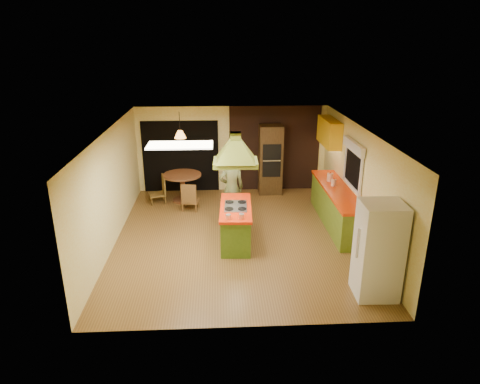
{
  "coord_description": "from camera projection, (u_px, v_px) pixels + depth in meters",
  "views": [
    {
      "loc": [
        -0.4,
        -8.91,
        4.39
      ],
      "look_at": [
        0.06,
        -0.12,
        1.15
      ],
      "focal_mm": 32.0,
      "sensor_mm": 36.0,
      "label": 1
    }
  ],
  "objects": [
    {
      "name": "pendant_lamp",
      "position": [
        180.0,
        134.0,
        11.38
      ],
      "size": [
        0.4,
        0.4,
        0.2
      ],
      "primitive_type": "cone",
      "rotation": [
        0.0,
        0.0,
        -0.33
      ],
      "color": "#FF9E3F",
      "rests_on": "ceiling_plane"
    },
    {
      "name": "nook_opening",
      "position": [
        181.0,
        157.0,
        12.47
      ],
      "size": [
        2.2,
        0.03,
        2.1
      ],
      "primitive_type": "cube",
      "color": "black",
      "rests_on": "ground"
    },
    {
      "name": "right_counter",
      "position": [
        336.0,
        206.0,
        10.4
      ],
      "size": [
        0.62,
        3.05,
        0.92
      ],
      "color": "olive",
      "rests_on": "ground"
    },
    {
      "name": "refrigerator",
      "position": [
        378.0,
        250.0,
        7.41
      ],
      "size": [
        0.74,
        0.7,
        1.75
      ],
      "primitive_type": "cube",
      "rotation": [
        0.0,
        0.0,
        -0.02
      ],
      "color": "white",
      "rests_on": "ground"
    },
    {
      "name": "chair_left",
      "position": [
        157.0,
        189.0,
        11.77
      ],
      "size": [
        0.53,
        0.53,
        0.78
      ],
      "primitive_type": null,
      "rotation": [
        0.0,
        0.0,
        -1.3
      ],
      "color": "brown",
      "rests_on": "ground"
    },
    {
      "name": "canister_medium",
      "position": [
        330.0,
        177.0,
        10.78
      ],
      "size": [
        0.17,
        0.17,
        0.19
      ],
      "primitive_type": "cylinder",
      "rotation": [
        0.0,
        0.0,
        0.24
      ],
      "color": "#F7E8C7",
      "rests_on": "right_counter"
    },
    {
      "name": "window_right",
      "position": [
        354.0,
        157.0,
        9.78
      ],
      "size": [
        0.12,
        1.35,
        1.06
      ],
      "color": "black",
      "rests_on": "room_walls"
    },
    {
      "name": "ceiling_plane",
      "position": [
        237.0,
        130.0,
        9.02
      ],
      "size": [
        6.5,
        6.5,
        0.0
      ],
      "primitive_type": "plane",
      "rotation": [
        3.14,
        0.0,
        0.0
      ],
      "color": "silver",
      "rests_on": "room_walls"
    },
    {
      "name": "man",
      "position": [
        232.0,
        188.0,
        10.5
      ],
      "size": [
        0.68,
        0.51,
        1.7
      ],
      "primitive_type": "imported",
      "rotation": [
        0.0,
        0.0,
        3.33
      ],
      "color": "#52572E",
      "rests_on": "ground"
    },
    {
      "name": "dining_table",
      "position": [
        182.0,
        182.0,
        11.84
      ],
      "size": [
        1.05,
        1.05,
        0.79
      ],
      "rotation": [
        0.0,
        0.0,
        0.31
      ],
      "color": "brown",
      "rests_on": "ground"
    },
    {
      "name": "room_walls",
      "position": [
        237.0,
        186.0,
        9.45
      ],
      "size": [
        5.5,
        6.5,
        6.5
      ],
      "color": "#FDF7B6",
      "rests_on": "ground"
    },
    {
      "name": "brick_panel",
      "position": [
        274.0,
        149.0,
        12.54
      ],
      "size": [
        2.64,
        0.03,
        2.5
      ],
      "primitive_type": "cube",
      "color": "#381E14",
      "rests_on": "ground"
    },
    {
      "name": "range_hood",
      "position": [
        235.0,
        144.0,
        8.89
      ],
      "size": [
        0.95,
        0.7,
        0.78
      ],
      "rotation": [
        0.0,
        0.0,
        -0.03
      ],
      "color": "#5A6419",
      "rests_on": "ceiling_plane"
    },
    {
      "name": "kitchen_island",
      "position": [
        236.0,
        224.0,
        9.52
      ],
      "size": [
        0.76,
        1.72,
        0.87
      ],
      "rotation": [
        0.0,
        0.0,
        -0.05
      ],
      "color": "#4C721C",
      "rests_on": "ground"
    },
    {
      "name": "ground",
      "position": [
        237.0,
        237.0,
        9.88
      ],
      "size": [
        6.5,
        6.5,
        0.0
      ],
      "primitive_type": "plane",
      "color": "brown",
      "rests_on": "ground"
    },
    {
      "name": "fluor_panel",
      "position": [
        180.0,
        145.0,
        7.84
      ],
      "size": [
        1.2,
        0.6,
        0.03
      ],
      "primitive_type": "cube",
      "color": "white",
      "rests_on": "ceiling_plane"
    },
    {
      "name": "canister_large",
      "position": [
        330.0,
        177.0,
        10.74
      ],
      "size": [
        0.18,
        0.18,
        0.21
      ],
      "primitive_type": "cylinder",
      "rotation": [
        0.0,
        0.0,
        0.26
      ],
      "color": "#F8E1C7",
      "rests_on": "right_counter"
    },
    {
      "name": "chair_near",
      "position": [
        190.0,
        196.0,
        11.31
      ],
      "size": [
        0.48,
        0.48,
        0.76
      ],
      "primitive_type": null,
      "rotation": [
        0.0,
        0.0,
        2.98
      ],
      "color": "brown",
      "rests_on": "ground"
    },
    {
      "name": "wall_oven",
      "position": [
        270.0,
        160.0,
        12.35
      ],
      "size": [
        0.66,
        0.6,
        2.0
      ],
      "rotation": [
        0.0,
        0.0,
        -0.01
      ],
      "color": "#4B3318",
      "rests_on": "ground"
    },
    {
      "name": "canister_small",
      "position": [
        334.0,
        183.0,
        10.43
      ],
      "size": [
        0.14,
        0.14,
        0.16
      ],
      "primitive_type": "cylinder",
      "rotation": [
        0.0,
        0.0,
        0.19
      ],
      "color": "#F7E2C7",
      "rests_on": "right_counter"
    },
    {
      "name": "upper_cabinets",
      "position": [
        329.0,
        132.0,
        11.4
      ],
      "size": [
        0.34,
        1.4,
        0.7
      ],
      "primitive_type": "cube",
      "color": "yellow",
      "rests_on": "room_walls"
    }
  ]
}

